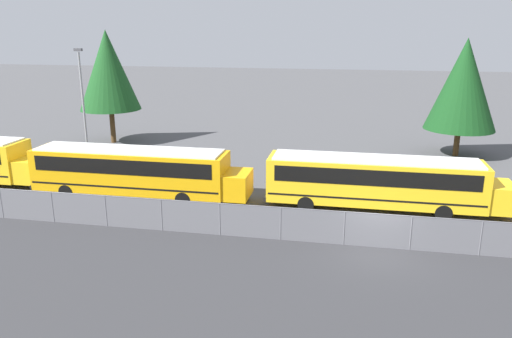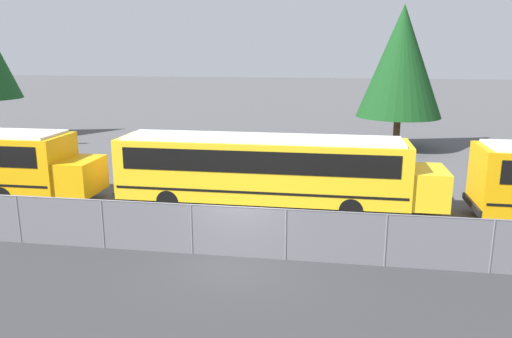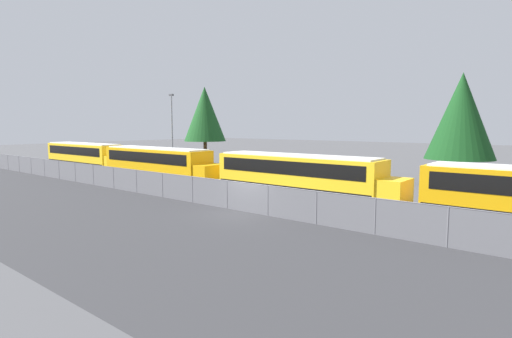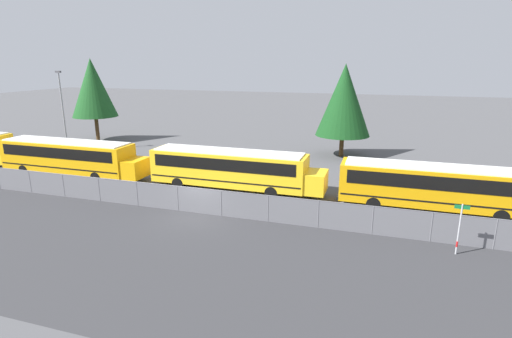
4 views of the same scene
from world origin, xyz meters
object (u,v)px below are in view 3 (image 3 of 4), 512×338
Objects in this scene: school_bus_2 at (300,173)px; tree_1 at (205,114)px; school_bus_0 at (85,154)px; tree_0 at (461,116)px; school_bus_1 at (158,162)px; light_pole at (172,128)px.

tree_1 is at bearing 150.02° from school_bus_2.
tree_0 is at bearing 21.50° from school_bus_0.
tree_0 is (34.57, 13.62, 3.89)m from school_bus_0.
tree_0 is at bearing 34.24° from school_bus_1.
light_pole is at bearing -82.64° from tree_1.
school_bus_2 is 22.93m from light_pole.
school_bus_2 is 1.58× the size of light_pole.
school_bus_1 is 25.61m from tree_0.
tree_0 is at bearing 1.48° from tree_1.
tree_1 is (-22.39, 12.92, 4.56)m from school_bus_2.
school_bus_1 is at bearing -58.95° from tree_1.
tree_1 reaches higher than tree_0.
school_bus_2 is at bearing -115.98° from tree_0.
tree_1 reaches higher than school_bus_0.
school_bus_1 is 1.45× the size of tree_0.
school_bus_0 is 9.83m from light_pole.
school_bus_1 is at bearing -2.62° from school_bus_0.
tree_1 reaches higher than light_pole.
tree_0 reaches higher than school_bus_2.
light_pole is (-7.37, 7.64, 2.83)m from school_bus_1.
school_bus_1 is 10.98m from light_pole.
school_bus_0 is at bearing -158.50° from tree_0.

